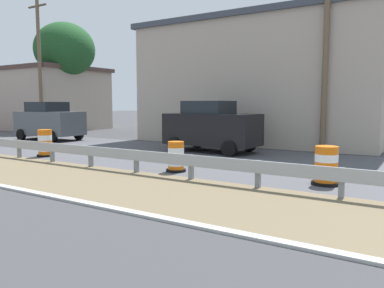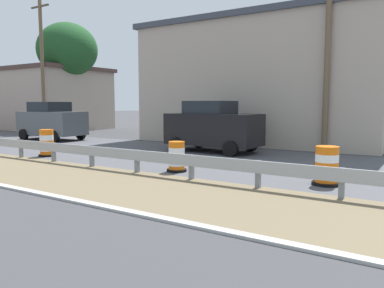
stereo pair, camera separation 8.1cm
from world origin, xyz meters
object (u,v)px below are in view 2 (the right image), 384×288
at_px(car_trailing_near_lane, 52,121).
at_px(utility_pole_mid, 42,65).
at_px(traffic_barrel_mid, 47,144).
at_px(car_mid_far_lane, 213,127).
at_px(traffic_barrel_nearest, 327,168).
at_px(utility_pole_near, 328,49).
at_px(traffic_barrel_close, 177,158).

bearing_deg(car_trailing_near_lane, utility_pole_mid, 147.33).
relative_size(traffic_barrel_mid, car_mid_far_lane, 0.26).
xyz_separation_m(traffic_barrel_nearest, traffic_barrel_mid, (-0.52, 10.89, 0.03)).
bearing_deg(car_mid_far_lane, utility_pole_mid, 173.12).
relative_size(utility_pole_near, utility_pole_mid, 0.93).
bearing_deg(traffic_barrel_mid, car_trailing_near_lane, 51.46).
bearing_deg(car_trailing_near_lane, traffic_barrel_mid, -39.96).
height_order(utility_pole_near, utility_pole_mid, utility_pole_mid).
relative_size(car_trailing_near_lane, utility_pole_mid, 0.45).
relative_size(car_mid_far_lane, utility_pole_mid, 0.46).
bearing_deg(traffic_barrel_mid, utility_pole_mid, 54.28).
bearing_deg(traffic_barrel_nearest, traffic_barrel_close, 96.69).
xyz_separation_m(traffic_barrel_mid, car_mid_far_lane, (4.93, -4.94, 0.63)).
distance_m(traffic_barrel_close, utility_pole_near, 8.66).
height_order(traffic_barrel_nearest, traffic_barrel_close, traffic_barrel_nearest).
relative_size(traffic_barrel_nearest, car_trailing_near_lane, 0.25).
bearing_deg(car_trailing_near_lane, traffic_barrel_nearest, -15.22).
xyz_separation_m(traffic_barrel_nearest, car_trailing_near_lane, (4.10, 16.70, 0.65)).
distance_m(car_trailing_near_lane, utility_pole_mid, 5.96).
distance_m(car_mid_far_lane, utility_pole_near, 5.85).
relative_size(traffic_barrel_mid, utility_pole_mid, 0.12).
bearing_deg(utility_pole_near, utility_pole_mid, 90.23).
bearing_deg(traffic_barrel_nearest, utility_pole_mid, 72.46).
xyz_separation_m(traffic_barrel_close, car_mid_far_lane, (4.93, 1.50, 0.70)).
xyz_separation_m(traffic_barrel_close, traffic_barrel_mid, (0.00, 6.44, 0.07)).
height_order(car_mid_far_lane, utility_pole_near, utility_pole_near).
bearing_deg(utility_pole_mid, traffic_barrel_close, -113.49).
distance_m(traffic_barrel_close, traffic_barrel_mid, 6.44).
relative_size(traffic_barrel_nearest, traffic_barrel_close, 1.08).
xyz_separation_m(car_mid_far_lane, utility_pole_near, (2.22, -4.27, 3.32)).
distance_m(traffic_barrel_nearest, utility_pole_near, 7.91).
bearing_deg(traffic_barrel_nearest, car_trailing_near_lane, 76.19).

